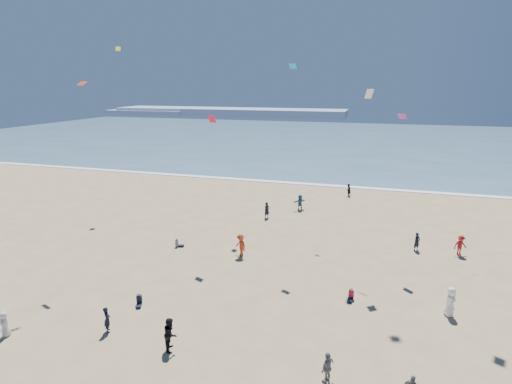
% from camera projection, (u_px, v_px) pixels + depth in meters
% --- Properties ---
extents(ocean, '(220.00, 100.00, 0.06)m').
position_uv_depth(ocean, '(344.00, 140.00, 103.79)').
color(ocean, '#476B84').
rests_on(ocean, ground).
extents(surf_line, '(220.00, 1.20, 0.08)m').
position_uv_depth(surf_line, '(316.00, 185.00, 57.53)').
color(surf_line, white).
rests_on(surf_line, ground).
extents(headland_far, '(110.00, 20.00, 3.20)m').
position_uv_depth(headland_far, '(229.00, 112.00, 189.36)').
color(headland_far, '#7A8EA8').
rests_on(headland_far, ground).
extents(headland_near, '(40.00, 14.00, 2.00)m').
position_uv_depth(headland_near, '(149.00, 112.00, 195.93)').
color(headland_near, '#7A8EA8').
rests_on(headland_near, ground).
extents(standing_flyers, '(32.12, 44.86, 1.93)m').
position_uv_depth(standing_flyers, '(317.00, 268.00, 29.52)').
color(standing_flyers, white).
rests_on(standing_flyers, ground).
extents(seated_group, '(16.65, 25.10, 0.84)m').
position_uv_depth(seated_group, '(221.00, 346.00, 21.41)').
color(seated_group, beige).
rests_on(seated_group, ground).
extents(kites_aloft, '(43.80, 41.13, 29.43)m').
position_uv_depth(kites_aloft, '(406.00, 72.00, 20.58)').
color(kites_aloft, pink).
rests_on(kites_aloft, ground).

